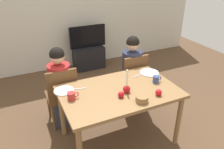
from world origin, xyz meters
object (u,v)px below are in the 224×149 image
object	(u,v)px
person_left_child	(61,89)
candle_centerpiece	(127,88)
plate_left	(64,91)
apple_by_left_plate	(121,95)
tv	(88,37)
apple_near_candle	(159,93)
person_right_child	(131,73)
chair_right	(132,77)
tv_stand	(89,57)
mug_right	(156,79)
dining_table	(119,96)
plate_right	(149,73)
bowl_walnuts	(142,99)
chair_left	(62,93)
mug_left	(72,96)

from	to	relation	value
person_left_child	candle_centerpiece	distance (m)	0.99
plate_left	apple_by_left_plate	distance (m)	0.69
tv	candle_centerpiece	size ratio (longest dim) A/B	2.67
tv	apple_near_candle	distance (m)	2.60
person_left_child	person_right_child	xyz separation A→B (m)	(1.11, 0.00, 0.00)
chair_right	tv_stand	size ratio (longest dim) A/B	1.41
mug_right	apple_by_left_plate	bearing A→B (deg)	-167.58
plate_left	mug_right	xyz separation A→B (m)	(1.12, -0.29, 0.04)
dining_table	plate_right	size ratio (longest dim) A/B	5.41
tv	mug_right	bearing A→B (deg)	-87.50
tv	bowl_walnuts	bearing A→B (deg)	-96.42
plate_left	plate_right	xyz separation A→B (m)	(1.19, -0.03, 0.00)
person_right_child	bowl_walnuts	xyz separation A→B (m)	(-0.42, -0.96, 0.21)
bowl_walnuts	person_right_child	bearing A→B (deg)	66.22
bowl_walnuts	plate_left	bearing A→B (deg)	141.21
tv	person_right_child	bearing A→B (deg)	-85.60
dining_table	plate_left	distance (m)	0.67
plate_left	person_left_child	bearing A→B (deg)	84.24
bowl_walnuts	chair_left	bearing A→B (deg)	126.53
dining_table	person_right_child	bearing A→B (deg)	49.74
tv_stand	person_left_child	bearing A→B (deg)	-120.60
dining_table	mug_left	world-z (taller)	mug_left
plate_left	apple_by_left_plate	size ratio (longest dim) A/B	3.32
plate_left	mug_left	distance (m)	0.22
mug_right	tv_stand	bearing A→B (deg)	92.50
dining_table	mug_left	xyz separation A→B (m)	(-0.57, 0.05, 0.13)
apple_by_left_plate	tv_stand	bearing A→B (deg)	79.25
person_right_child	plate_right	distance (m)	0.45
person_right_child	candle_centerpiece	xyz separation A→B (m)	(-0.48, -0.72, 0.24)
tv	tv_stand	bearing A→B (deg)	-90.00
tv_stand	chair_left	bearing A→B (deg)	-120.12
tv_stand	plate_right	xyz separation A→B (m)	(0.17, -2.07, 0.52)
person_left_child	tv	size ratio (longest dim) A/B	1.48
mug_left	apple_near_candle	world-z (taller)	mug_left
tv	plate_left	world-z (taller)	tv
candle_centerpiece	apple_by_left_plate	size ratio (longest dim) A/B	4.16
person_left_child	plate_right	distance (m)	1.24
mug_right	bowl_walnuts	bearing A→B (deg)	-143.17
chair_left	tv_stand	xyz separation A→B (m)	(0.98, 1.69, -0.27)
plate_right	mug_right	xyz separation A→B (m)	(-0.07, -0.26, 0.04)
tv	plate_left	size ratio (longest dim) A/B	3.34
plate_left	mug_left	xyz separation A→B (m)	(0.04, -0.21, 0.04)
tv_stand	plate_left	distance (m)	2.34
person_right_child	apple_by_left_plate	bearing A→B (deg)	-126.97
chair_left	bowl_walnuts	world-z (taller)	chair_left
person_left_child	mug_right	xyz separation A→B (m)	(1.08, -0.66, 0.22)
person_right_child	tv	xyz separation A→B (m)	(-0.13, 1.66, 0.14)
plate_right	mug_left	distance (m)	1.17
chair_right	tv	distance (m)	1.71
candle_centerpiece	plate_left	world-z (taller)	candle_centerpiece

